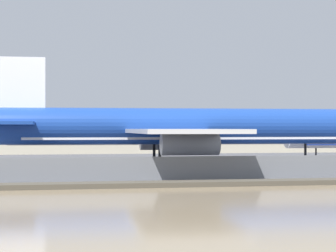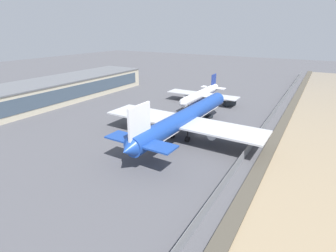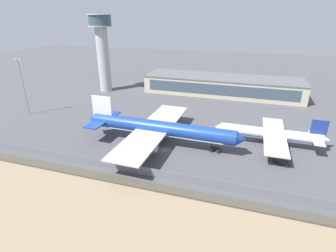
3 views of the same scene
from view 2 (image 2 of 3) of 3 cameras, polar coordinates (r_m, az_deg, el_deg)
The scene contains 8 objects.
ground_plane at distance 81.66m, azimuth 7.11°, elevation -1.92°, with size 500.00×500.00×0.00m, color #4C4C51.
shoreline_seawall at distance 76.61m, azimuth 21.31°, elevation -4.59°, with size 320.00×3.00×0.50m.
perimeter_fence at distance 76.82m, azimuth 18.14°, elevation -3.19°, with size 280.00×0.10×2.77m.
cargo_jet_blue at distance 77.74m, azimuth 3.56°, elevation 1.62°, with size 56.68×48.87×15.27m.
passenger_jet_white at distance 114.92m, azimuth 7.26°, elevation 6.85°, with size 37.11×31.53×11.02m.
baggage_tug at distance 97.15m, azimuth 8.74°, elevation 2.17°, with size 3.52×3.20×1.80m.
ops_van at distance 114.24m, azimuth 13.24°, elevation 4.87°, with size 5.51×4.59×2.48m.
terminal_building at distance 132.01m, azimuth -21.53°, elevation 7.64°, with size 85.79×22.60×9.68m.
Camera 2 is at (-69.70, -29.39, 30.77)m, focal length 28.00 mm.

